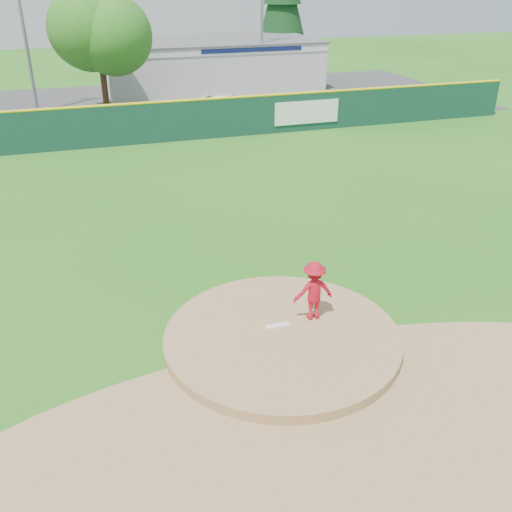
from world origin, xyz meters
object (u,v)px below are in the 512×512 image
object	(u,v)px
pitcher	(314,291)
light_pole_right	(262,7)
light_pole_left	(19,4)
van	(229,104)
deciduous_tree	(98,34)
conifer_tree	(282,1)
pool_building_grp	(210,63)

from	to	relation	value
pitcher	light_pole_right	bearing A→B (deg)	-103.43
pitcher	light_pole_left	bearing A→B (deg)	-73.05
van	deciduous_tree	world-z (taller)	deciduous_tree
light_pole_right	conifer_tree	bearing A→B (deg)	60.26
deciduous_tree	van	bearing A→B (deg)	-15.64
van	light_pole_left	distance (m)	12.91
pitcher	conifer_tree	size ratio (longest dim) A/B	0.16
conifer_tree	light_pole_right	size ratio (longest dim) A/B	0.95
van	light_pole_right	world-z (taller)	light_pole_right
deciduous_tree	light_pole_right	bearing A→B (deg)	19.98
pitcher	light_pole_left	size ratio (longest dim) A/B	0.14
conifer_tree	light_pole_right	xyz separation A→B (m)	(-4.00, -7.00, 0.00)
pool_building_grp	conifer_tree	xyz separation A→B (m)	(7.00, 4.01, 3.88)
light_pole_left	pool_building_grp	bearing A→B (deg)	22.60
van	pool_building_grp	size ratio (longest dim) A/B	0.28
van	light_pole_left	size ratio (longest dim) A/B	0.38
deciduous_tree	pool_building_grp	bearing A→B (deg)	41.16
pitcher	pool_building_grp	bearing A→B (deg)	-96.78
conifer_tree	deciduous_tree	bearing A→B (deg)	-143.75
pitcher	pool_building_grp	world-z (taller)	pool_building_grp
light_pole_right	light_pole_left	bearing A→B (deg)	-172.41
pool_building_grp	light_pole_left	xyz separation A→B (m)	(-12.00, -4.99, 4.39)
conifer_tree	van	bearing A→B (deg)	-121.65
pitcher	pool_building_grp	size ratio (longest dim) A/B	0.10
pool_building_grp	light_pole_left	size ratio (longest dim) A/B	1.38
light_pole_right	pool_building_grp	bearing A→B (deg)	135.05
van	conifer_tree	distance (m)	16.01
conifer_tree	light_pole_right	world-z (taller)	light_pole_right
van	deciduous_tree	distance (m)	8.28
pool_building_grp	conifer_tree	size ratio (longest dim) A/B	1.60
pitcher	light_pole_left	distance (m)	27.93
conifer_tree	light_pole_left	world-z (taller)	light_pole_left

